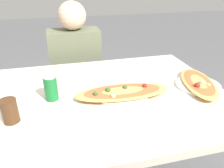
{
  "coord_description": "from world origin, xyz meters",
  "views": [
    {
      "loc": [
        -0.2,
        -0.99,
        1.35
      ],
      "look_at": [
        0.05,
        -0.01,
        0.84
      ],
      "focal_mm": 35.0,
      "sensor_mm": 36.0,
      "label": 1
    }
  ],
  "objects_px": {
    "pizza_main": "(123,93)",
    "drink_glass": "(10,111)",
    "dining_table": "(103,105)",
    "chair_far_seated": "(76,80)",
    "soda_can": "(51,88)",
    "person_seated": "(76,63)",
    "pizza_second": "(198,83)"
  },
  "relations": [
    {
      "from": "person_seated",
      "to": "pizza_second",
      "type": "relative_size",
      "value": 2.72
    },
    {
      "from": "dining_table",
      "to": "chair_far_seated",
      "type": "height_order",
      "value": "chair_far_seated"
    },
    {
      "from": "person_seated",
      "to": "pizza_second",
      "type": "bearing_deg",
      "value": 129.61
    },
    {
      "from": "person_seated",
      "to": "dining_table",
      "type": "bearing_deg",
      "value": 96.29
    },
    {
      "from": "chair_far_seated",
      "to": "soda_can",
      "type": "bearing_deg",
      "value": 77.26
    },
    {
      "from": "dining_table",
      "to": "pizza_main",
      "type": "height_order",
      "value": "pizza_main"
    },
    {
      "from": "chair_far_seated",
      "to": "drink_glass",
      "type": "distance_m",
      "value": 1.07
    },
    {
      "from": "pizza_main",
      "to": "soda_can",
      "type": "relative_size",
      "value": 4.01
    },
    {
      "from": "dining_table",
      "to": "pizza_second",
      "type": "distance_m",
      "value": 0.55
    },
    {
      "from": "soda_can",
      "to": "person_seated",
      "type": "bearing_deg",
      "value": 75.33
    },
    {
      "from": "pizza_main",
      "to": "drink_glass",
      "type": "distance_m",
      "value": 0.54
    },
    {
      "from": "person_seated",
      "to": "pizza_main",
      "type": "bearing_deg",
      "value": 103.11
    },
    {
      "from": "chair_far_seated",
      "to": "pizza_main",
      "type": "height_order",
      "value": "chair_far_seated"
    },
    {
      "from": "person_seated",
      "to": "pizza_main",
      "type": "xyz_separation_m",
      "value": [
        0.17,
        -0.75,
        0.1
      ]
    },
    {
      "from": "chair_far_seated",
      "to": "pizza_main",
      "type": "distance_m",
      "value": 0.93
    },
    {
      "from": "chair_far_seated",
      "to": "person_seated",
      "type": "xyz_separation_m",
      "value": [
        0.0,
        -0.11,
        0.21
      ]
    },
    {
      "from": "dining_table",
      "to": "pizza_main",
      "type": "bearing_deg",
      "value": -25.63
    },
    {
      "from": "dining_table",
      "to": "drink_glass",
      "type": "height_order",
      "value": "drink_glass"
    },
    {
      "from": "person_seated",
      "to": "drink_glass",
      "type": "bearing_deg",
      "value": 67.36
    },
    {
      "from": "drink_glass",
      "to": "soda_can",
      "type": "bearing_deg",
      "value": 41.52
    },
    {
      "from": "dining_table",
      "to": "drink_glass",
      "type": "bearing_deg",
      "value": -161.94
    },
    {
      "from": "pizza_main",
      "to": "pizza_second",
      "type": "bearing_deg",
      "value": 0.0
    },
    {
      "from": "pizza_main",
      "to": "pizza_second",
      "type": "height_order",
      "value": "pizza_second"
    },
    {
      "from": "person_seated",
      "to": "soda_can",
      "type": "height_order",
      "value": "person_seated"
    },
    {
      "from": "pizza_main",
      "to": "drink_glass",
      "type": "relative_size",
      "value": 4.7
    },
    {
      "from": "person_seated",
      "to": "soda_can",
      "type": "xyz_separation_m",
      "value": [
        -0.18,
        -0.69,
        0.15
      ]
    },
    {
      "from": "chair_far_seated",
      "to": "pizza_second",
      "type": "distance_m",
      "value": 1.11
    },
    {
      "from": "chair_far_seated",
      "to": "soda_can",
      "type": "xyz_separation_m",
      "value": [
        -0.18,
        -0.8,
        0.35
      ]
    },
    {
      "from": "chair_far_seated",
      "to": "pizza_main",
      "type": "bearing_deg",
      "value": 101.48
    },
    {
      "from": "soda_can",
      "to": "drink_glass",
      "type": "distance_m",
      "value": 0.23
    },
    {
      "from": "dining_table",
      "to": "soda_can",
      "type": "height_order",
      "value": "soda_can"
    },
    {
      "from": "pizza_main",
      "to": "pizza_second",
      "type": "xyz_separation_m",
      "value": [
        0.45,
        0.0,
        -0.0
      ]
    }
  ]
}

